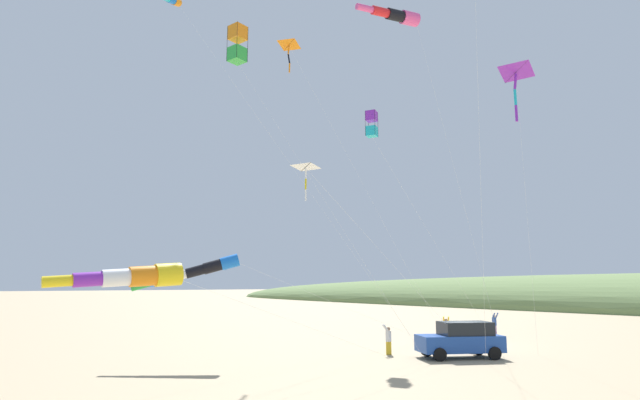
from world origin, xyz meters
TOP-DOWN VIEW (x-y plane):
  - ground_plane at (0.00, 0.00)m, footprint 600.00×600.00m
  - parked_car at (-4.96, -3.51)m, footprint 4.66×3.72m
  - cooler_box at (-2.78, -2.63)m, footprint 0.62×0.42m
  - person_adult_flyer at (-0.45, 1.02)m, footprint 0.63×0.62m
  - person_child_green_jacket at (-6.98, -0.20)m, footprint 0.58×0.53m
  - person_child_grey_jacket at (6.95, 2.36)m, footprint 0.49×0.58m
  - kite_delta_blue_topmost at (-8.48, 7.52)m, footprint 13.75×2.88m
  - kite_windsock_rainbow_low_near at (-7.77, -2.13)m, footprint 8.25×2.62m
  - kite_box_long_streamer_right at (-15.07, 2.95)m, footprint 8.09×6.72m
  - kite_box_magenta_far_left at (-4.86, 3.02)m, footprint 10.01×2.34m
  - kite_windsock_teal_far_right at (-16.53, 3.40)m, footprint 18.33×3.57m
  - kite_windsock_yellow_midlevel at (-22.15, -3.60)m, footprint 17.01×2.77m
  - kite_delta_small_distant at (-3.16, -6.48)m, footprint 3.62×2.06m
  - kite_delta_white_trailing at (-14.46, -2.65)m, footprint 11.03×1.58m

SIDE VIEW (x-z plane):
  - ground_plane at x=0.00m, z-range 0.00..0.00m
  - cooler_box at x=-2.78m, z-range 0.00..0.42m
  - person_child_green_jacket at x=-6.98m, z-range 0.07..1.69m
  - person_child_grey_jacket at x=6.95m, z-range 0.08..1.76m
  - parked_car at x=-4.96m, z-range 0.03..1.88m
  - person_adult_flyer at x=-0.45m, z-range 0.08..1.84m
  - kite_windsock_yellow_midlevel at x=-22.15m, z-range 1.78..6.32m
  - kite_windsock_teal_far_right at x=-16.53m, z-range 1.84..7.19m
  - kite_delta_white_trailing at x=-14.46m, z-range 4.36..13.56m
  - kite_box_magenta_far_left at x=-4.86m, z-range 6.72..21.90m
  - kite_delta_small_distant at x=-3.16m, z-range 7.35..23.01m
  - kite_box_long_streamer_right at x=-15.07m, z-range 7.91..25.82m
  - kite_windsock_rainbow_low_near at x=-7.77m, z-range 9.18..28.50m
  - kite_delta_blue_topmost at x=-8.48m, z-range 10.04..30.92m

